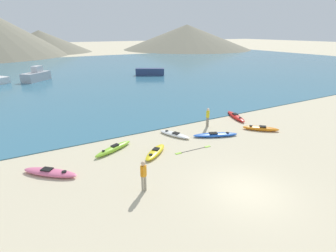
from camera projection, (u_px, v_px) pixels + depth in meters
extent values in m
plane|color=beige|center=(248.00, 192.00, 13.24)|extent=(400.00, 400.00, 0.00)
cube|color=teal|center=(74.00, 73.00, 50.09)|extent=(160.00, 70.00, 0.06)
cone|color=gray|center=(40.00, 41.00, 97.82)|extent=(36.74, 36.74, 7.92)
cone|color=gray|center=(187.00, 37.00, 114.70)|extent=(55.53, 55.53, 10.30)
ellipsoid|color=yellow|center=(155.00, 152.00, 17.23)|extent=(2.47, 2.24, 0.29)
cube|color=black|center=(156.00, 149.00, 17.28)|extent=(0.61, 0.60, 0.05)
cylinder|color=black|center=(151.00, 154.00, 16.53)|extent=(0.25, 0.25, 0.02)
ellipsoid|color=blue|center=(215.00, 135.00, 20.12)|extent=(3.49, 2.01, 0.26)
cube|color=black|center=(213.00, 133.00, 20.05)|extent=(0.73, 0.61, 0.05)
cylinder|color=black|center=(227.00, 133.00, 20.18)|extent=(0.26, 0.26, 0.02)
ellipsoid|color=white|center=(175.00, 134.00, 20.23)|extent=(1.77, 2.76, 0.25)
cube|color=black|center=(176.00, 133.00, 20.10)|extent=(0.56, 0.61, 0.05)
cylinder|color=black|center=(167.00, 131.00, 20.59)|extent=(0.25, 0.25, 0.02)
ellipsoid|color=red|center=(236.00, 116.00, 24.36)|extent=(1.65, 3.32, 0.33)
cube|color=black|center=(235.00, 114.00, 24.45)|extent=(0.54, 0.67, 0.05)
cylinder|color=black|center=(240.00, 117.00, 23.48)|extent=(0.24, 0.24, 0.02)
ellipsoid|color=#8CCC2D|center=(113.00, 149.00, 17.67)|extent=(3.08, 1.85, 0.34)
cube|color=black|center=(115.00, 145.00, 17.72)|extent=(0.64, 0.52, 0.05)
cylinder|color=black|center=(103.00, 151.00, 16.94)|extent=(0.20, 0.20, 0.02)
ellipsoid|color=orange|center=(261.00, 128.00, 21.36)|extent=(2.59, 2.50, 0.32)
cube|color=black|center=(263.00, 126.00, 21.27)|extent=(0.66, 0.65, 0.05)
cylinder|color=black|center=(251.00, 126.00, 21.48)|extent=(0.26, 0.26, 0.02)
ellipsoid|color=#E5668C|center=(50.00, 172.00, 14.71)|extent=(2.97, 2.79, 0.32)
cube|color=black|center=(47.00, 169.00, 14.69)|extent=(0.73, 0.71, 0.05)
cylinder|color=black|center=(64.00, 171.00, 14.47)|extent=(0.27, 0.27, 0.02)
cylinder|color=gray|center=(143.00, 184.00, 13.14)|extent=(0.12, 0.12, 0.84)
cylinder|color=gray|center=(145.00, 183.00, 13.20)|extent=(0.12, 0.12, 0.84)
cube|color=orange|center=(143.00, 171.00, 12.93)|extent=(0.26, 0.28, 0.59)
cylinder|color=orange|center=(141.00, 171.00, 12.86)|extent=(0.09, 0.09, 0.56)
cylinder|color=orange|center=(146.00, 170.00, 12.98)|extent=(0.09, 0.09, 0.56)
sphere|color=tan|center=(143.00, 164.00, 12.78)|extent=(0.23, 0.23, 0.23)
cylinder|color=gray|center=(207.00, 122.00, 22.04)|extent=(0.12, 0.12, 0.82)
cylinder|color=gray|center=(208.00, 122.00, 22.10)|extent=(0.12, 0.12, 0.82)
cube|color=yellow|center=(208.00, 114.00, 21.83)|extent=(0.29, 0.29, 0.58)
cylinder|color=yellow|center=(207.00, 114.00, 21.77)|extent=(0.09, 0.09, 0.55)
cylinder|color=yellow|center=(209.00, 114.00, 21.88)|extent=(0.09, 0.09, 0.55)
sphere|color=beige|center=(208.00, 109.00, 21.69)|extent=(0.22, 0.22, 0.22)
cube|color=#B2B2B7|center=(36.00, 77.00, 42.07)|extent=(4.68, 4.76, 1.35)
cube|color=silver|center=(37.00, 69.00, 42.10)|extent=(1.83, 1.84, 0.94)
cube|color=navy|center=(150.00, 72.00, 47.40)|extent=(5.12, 3.59, 1.24)
cylinder|color=black|center=(193.00, 150.00, 17.84)|extent=(1.90, 0.09, 0.03)
cube|color=#8CCC2D|center=(178.00, 153.00, 17.34)|extent=(0.45, 0.19, 0.03)
cube|color=#8CCC2D|center=(207.00, 147.00, 18.35)|extent=(0.45, 0.19, 0.03)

